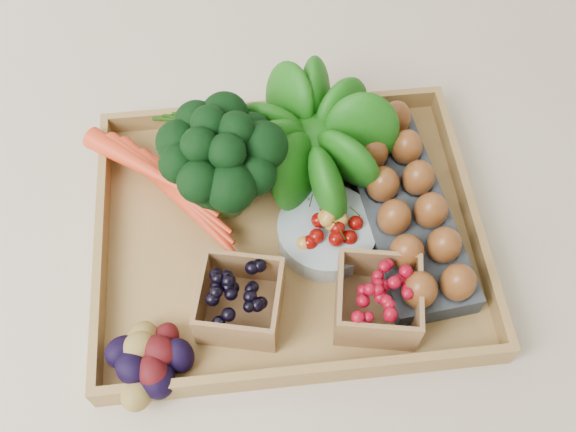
{
  "coord_description": "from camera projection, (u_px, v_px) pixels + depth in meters",
  "views": [
    {
      "loc": [
        -0.05,
        -0.46,
        0.84
      ],
      "look_at": [
        0.0,
        0.0,
        0.06
      ],
      "focal_mm": 40.0,
      "sensor_mm": 36.0,
      "label": 1
    }
  ],
  "objects": [
    {
      "name": "broccoli",
      "position": [
        224.0,
        179.0,
        0.91
      ],
      "size": [
        0.17,
        0.17,
        0.14
      ],
      "primitive_type": null,
      "color": "black",
      "rests_on": "tray"
    },
    {
      "name": "punnet_blackberry",
      "position": [
        240.0,
        301.0,
        0.85
      ],
      "size": [
        0.13,
        0.13,
        0.07
      ],
      "primitive_type": "cube",
      "rotation": [
        0.0,
        0.0,
        -0.23
      ],
      "color": "black",
      "rests_on": "tray"
    },
    {
      "name": "tray",
      "position": [
        288.0,
        234.0,
        0.95
      ],
      "size": [
        0.55,
        0.45,
        0.01
      ],
      "primitive_type": "cube",
      "color": "#A47E45",
      "rests_on": "ground"
    },
    {
      "name": "cherry_bowl",
      "position": [
        327.0,
        232.0,
        0.92
      ],
      "size": [
        0.14,
        0.14,
        0.04
      ],
      "primitive_type": "cylinder",
      "color": "#8C9EA5",
      "rests_on": "tray"
    },
    {
      "name": "carrots",
      "position": [
        175.0,
        189.0,
        0.95
      ],
      "size": [
        0.23,
        0.17,
        0.06
      ],
      "primitive_type": null,
      "color": "red",
      "rests_on": "tray"
    },
    {
      "name": "potatoes",
      "position": [
        145.0,
        359.0,
        0.81
      ],
      "size": [
        0.12,
        0.12,
        0.07
      ],
      "primitive_type": null,
      "color": "#3D090D",
      "rests_on": "tray"
    },
    {
      "name": "punnet_raspberry",
      "position": [
        378.0,
        300.0,
        0.85
      ],
      "size": [
        0.13,
        0.13,
        0.08
      ],
      "primitive_type": "cube",
      "rotation": [
        0.0,
        0.0,
        -0.19
      ],
      "color": "maroon",
      "rests_on": "tray"
    },
    {
      "name": "ground",
      "position": [
        288.0,
        236.0,
        0.96
      ],
      "size": [
        4.0,
        4.0,
        0.0
      ],
      "primitive_type": "plane",
      "color": "beige",
      "rests_on": "ground"
    },
    {
      "name": "lettuce",
      "position": [
        313.0,
        133.0,
        0.93
      ],
      "size": [
        0.17,
        0.17,
        0.17
      ],
      "primitive_type": "sphere",
      "color": "#10540D",
      "rests_on": "tray"
    },
    {
      "name": "egg_carton",
      "position": [
        403.0,
        210.0,
        0.94
      ],
      "size": [
        0.15,
        0.35,
        0.04
      ],
      "primitive_type": "cube",
      "rotation": [
        0.0,
        0.0,
        0.1
      ],
      "color": "#353B43",
      "rests_on": "tray"
    }
  ]
}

